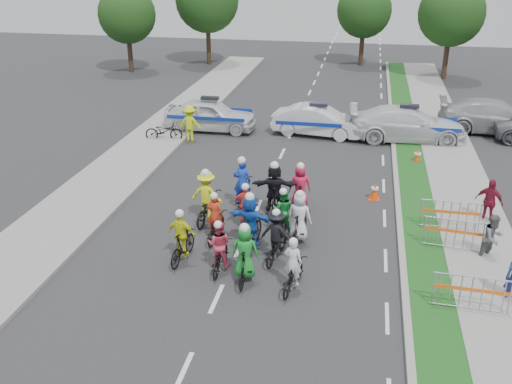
% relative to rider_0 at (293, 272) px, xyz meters
% --- Properties ---
extents(ground, '(90.00, 90.00, 0.00)m').
position_rel_rider_0_xyz_m(ground, '(-1.98, -0.89, -0.56)').
color(ground, '#28282B').
rests_on(ground, ground).
extents(curb_right, '(0.20, 60.00, 0.12)m').
position_rel_rider_0_xyz_m(curb_right, '(3.12, 4.11, -0.50)').
color(curb_right, gray).
rests_on(curb_right, ground).
extents(grass_strip, '(1.20, 60.00, 0.11)m').
position_rel_rider_0_xyz_m(grass_strip, '(3.82, 4.11, -0.50)').
color(grass_strip, '#184B18').
rests_on(grass_strip, ground).
extents(sidewalk_right, '(2.40, 60.00, 0.13)m').
position_rel_rider_0_xyz_m(sidewalk_right, '(5.62, 4.11, -0.49)').
color(sidewalk_right, gray).
rests_on(sidewalk_right, ground).
extents(sidewalk_left, '(3.00, 60.00, 0.13)m').
position_rel_rider_0_xyz_m(sidewalk_left, '(-8.48, 4.11, -0.49)').
color(sidewalk_left, gray).
rests_on(sidewalk_left, ground).
extents(rider_0, '(0.87, 1.72, 1.68)m').
position_rel_rider_0_xyz_m(rider_0, '(0.00, 0.00, 0.00)').
color(rider_0, black).
rests_on(rider_0, ground).
extents(rider_1, '(0.80, 1.81, 1.89)m').
position_rel_rider_0_xyz_m(rider_1, '(-1.40, 0.17, 0.18)').
color(rider_1, black).
rests_on(rider_1, ground).
extents(rider_2, '(0.70, 1.64, 1.67)m').
position_rel_rider_0_xyz_m(rider_2, '(-2.26, 0.60, 0.07)').
color(rider_2, black).
rests_on(rider_2, ground).
extents(rider_3, '(0.93, 1.74, 1.78)m').
position_rel_rider_0_xyz_m(rider_3, '(-3.51, 0.90, 0.13)').
color(rider_3, black).
rests_on(rider_3, ground).
extents(rider_4, '(1.06, 1.81, 1.76)m').
position_rel_rider_0_xyz_m(rider_4, '(-0.72, 1.53, 0.13)').
color(rider_4, black).
rests_on(rider_4, ground).
extents(rider_5, '(1.64, 1.95, 1.98)m').
position_rel_rider_0_xyz_m(rider_5, '(-1.64, 2.07, 0.27)').
color(rider_5, black).
rests_on(rider_5, ground).
extents(rider_6, '(0.65, 1.71, 1.72)m').
position_rel_rider_0_xyz_m(rider_6, '(-2.88, 2.46, 0.01)').
color(rider_6, black).
rests_on(rider_6, ground).
extents(rider_7, '(0.86, 1.85, 1.89)m').
position_rel_rider_0_xyz_m(rider_7, '(-0.16, 2.75, 0.17)').
color(rider_7, black).
rests_on(rider_7, ground).
extents(rider_8, '(0.74, 1.70, 1.71)m').
position_rel_rider_0_xyz_m(rider_8, '(-0.76, 3.24, 0.08)').
color(rider_8, black).
rests_on(rider_8, ground).
extents(rider_9, '(0.88, 1.66, 1.72)m').
position_rel_rider_0_xyz_m(rider_9, '(-2.05, 3.37, 0.11)').
color(rider_9, black).
rests_on(rider_9, ground).
extents(rider_10, '(1.17, 2.02, 2.00)m').
position_rel_rider_0_xyz_m(rider_10, '(-3.49, 3.66, 0.21)').
color(rider_10, black).
rests_on(rider_10, ground).
extents(rider_11, '(1.68, 2.00, 2.05)m').
position_rel_rider_0_xyz_m(rider_11, '(-1.30, 4.70, 0.29)').
color(rider_11, black).
rests_on(rider_11, ground).
extents(rider_12, '(1.01, 2.09, 2.04)m').
position_rel_rider_0_xyz_m(rider_12, '(-2.53, 4.99, 0.11)').
color(rider_12, black).
rests_on(rider_12, ground).
extents(rider_13, '(0.86, 1.86, 1.90)m').
position_rel_rider_0_xyz_m(rider_13, '(-0.44, 5.18, 0.18)').
color(rider_13, black).
rests_on(rider_13, ground).
extents(police_car_0, '(4.78, 2.01, 1.62)m').
position_rel_rider_0_xyz_m(police_car_0, '(-6.20, 14.04, 0.25)').
color(police_car_0, silver).
rests_on(police_car_0, ground).
extents(police_car_1, '(4.73, 2.19, 1.50)m').
position_rel_rider_0_xyz_m(police_car_1, '(-0.65, 14.25, 0.19)').
color(police_car_1, silver).
rests_on(police_car_1, ground).
extents(police_car_2, '(5.80, 2.63, 1.65)m').
position_rel_rider_0_xyz_m(police_car_2, '(3.75, 14.27, 0.27)').
color(police_car_2, silver).
rests_on(police_car_2, ground).
extents(civilian_sedan, '(5.86, 2.71, 1.66)m').
position_rel_rider_0_xyz_m(civilian_sedan, '(8.25, 16.45, 0.27)').
color(civilian_sedan, '#A7A6AB').
rests_on(civilian_sedan, ground).
extents(spectator_1, '(0.94, 0.91, 1.52)m').
position_rel_rider_0_xyz_m(spectator_1, '(5.75, 2.78, 0.20)').
color(spectator_1, slate).
rests_on(spectator_1, ground).
extents(spectator_2, '(1.03, 0.81, 1.64)m').
position_rel_rider_0_xyz_m(spectator_2, '(6.07, 5.41, 0.26)').
color(spectator_2, maroon).
rests_on(spectator_2, ground).
extents(marshal_hiviz, '(1.18, 0.72, 1.77)m').
position_rel_rider_0_xyz_m(marshal_hiviz, '(-6.72, 12.15, 0.33)').
color(marshal_hiviz, '#CAE30B').
rests_on(marshal_hiviz, ground).
extents(barrier_0, '(2.02, 0.60, 1.12)m').
position_rel_rider_0_xyz_m(barrier_0, '(4.72, -0.24, 0.00)').
color(barrier_0, '#A5A8AD').
rests_on(barrier_0, ground).
extents(barrier_1, '(2.04, 0.73, 1.12)m').
position_rel_rider_0_xyz_m(barrier_1, '(4.72, 3.09, 0.00)').
color(barrier_1, '#A5A8AD').
rests_on(barrier_1, ground).
extents(barrier_2, '(2.00, 0.50, 1.12)m').
position_rel_rider_0_xyz_m(barrier_2, '(4.72, 4.51, 0.00)').
color(barrier_2, '#A5A8AD').
rests_on(barrier_2, ground).
extents(cone_0, '(0.40, 0.40, 0.70)m').
position_rel_rider_0_xyz_m(cone_0, '(2.24, 6.71, -0.22)').
color(cone_0, '#F24C0C').
rests_on(cone_0, ground).
extents(cone_1, '(0.40, 0.40, 0.70)m').
position_rel_rider_0_xyz_m(cone_1, '(4.08, 11.01, -0.22)').
color(cone_1, '#F24C0C').
rests_on(cone_1, ground).
extents(parked_bike, '(1.92, 0.90, 0.97)m').
position_rel_rider_0_xyz_m(parked_bike, '(-8.01, 11.91, -0.07)').
color(parked_bike, black).
rests_on(parked_bike, ground).
extents(tree_0, '(4.20, 4.20, 6.30)m').
position_rel_rider_0_xyz_m(tree_0, '(-15.98, 27.11, 3.63)').
color(tree_0, '#382619').
rests_on(tree_0, ground).
extents(tree_1, '(4.55, 4.55, 6.82)m').
position_rel_rider_0_xyz_m(tree_1, '(7.02, 29.11, 3.98)').
color(tree_1, '#382619').
rests_on(tree_1, ground).
extents(tree_3, '(4.90, 4.90, 7.35)m').
position_rel_rider_0_xyz_m(tree_3, '(-10.98, 31.11, 4.33)').
color(tree_3, '#382619').
rests_on(tree_3, ground).
extents(tree_4, '(4.20, 4.20, 6.30)m').
position_rel_rider_0_xyz_m(tree_4, '(1.02, 33.11, 3.63)').
color(tree_4, '#382619').
rests_on(tree_4, ground).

